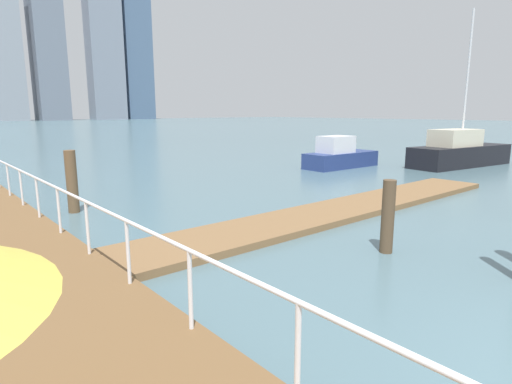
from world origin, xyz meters
name	(u,v)px	position (x,y,z in m)	size (l,w,h in m)	color
ground_plane	(69,181)	(0.00, 20.00, 0.00)	(300.00, 300.00, 0.00)	slate
floating_dock	(338,211)	(4.45, 7.96, 0.09)	(15.91, 2.00, 0.18)	olive
boardwalk_railing	(46,190)	(-3.15, 10.83, 1.25)	(0.06, 28.23, 1.08)	white
dock_piling_1	(388,217)	(2.38, 4.94, 0.83)	(0.29, 0.29, 1.66)	brown
dock_piling_2	(72,182)	(-1.78, 13.46, 0.98)	(0.34, 0.34, 1.96)	brown
moored_boat_1	(340,156)	(13.12, 14.82, 0.66)	(4.74, 1.75, 1.79)	navy
moored_boat_2	(459,152)	(18.87, 10.73, 0.83)	(7.41, 2.97, 8.65)	black
skyline_tower_4	(44,17)	(36.20, 157.97, 34.02)	(9.60, 10.82, 68.05)	slate
skyline_tower_5	(102,18)	(56.15, 158.99, 36.21)	(11.97, 7.56, 72.43)	gray
skyline_tower_6	(134,22)	(69.29, 161.44, 37.15)	(10.92, 8.65, 74.29)	slate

